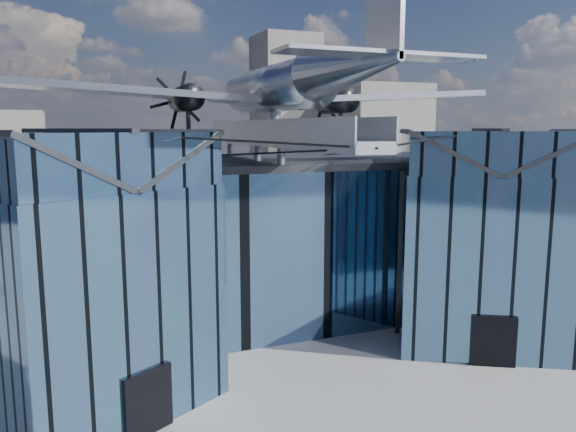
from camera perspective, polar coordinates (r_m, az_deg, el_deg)
name	(u,v)px	position (r m, az deg, el deg)	size (l,w,h in m)	color
ground_plane	(302,358)	(30.19, 1.46, -14.19)	(120.00, 120.00, 0.00)	gray
museum	(264,234)	(33.79, -2.41, -1.85)	(32.88, 24.50, 17.60)	teal
bg_towers	(163,142)	(77.02, -12.61, 7.35)	(77.00, 24.50, 26.00)	slate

